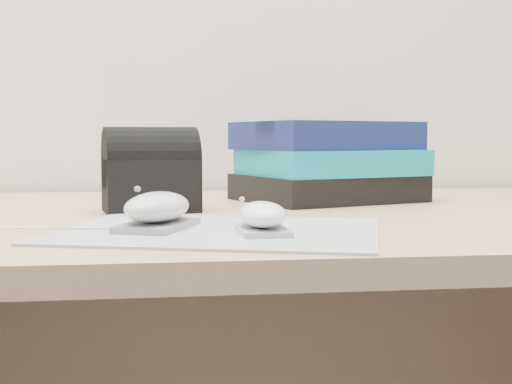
{
  "coord_description": "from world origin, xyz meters",
  "views": [
    {
      "loc": [
        -0.17,
        0.58,
        0.84
      ],
      "look_at": [
        -0.06,
        1.43,
        0.77
      ],
      "focal_mm": 50.0,
      "sensor_mm": 36.0,
      "label": 1
    }
  ],
  "objects": [
    {
      "name": "mousepad",
      "position": [
        -0.11,
        1.37,
        0.73
      ],
      "size": [
        0.42,
        0.37,
        0.0
      ],
      "primitive_type": "cube",
      "rotation": [
        0.0,
        0.0,
        -0.3
      ],
      "color": "gray",
      "rests_on": "desk"
    },
    {
      "name": "usb_cable",
      "position": [
        -0.32,
        1.4,
        0.73
      ],
      "size": [
        0.19,
        0.03,
        0.0
      ],
      "primitive_type": "cylinder",
      "rotation": [
        0.0,
        1.57,
        -0.14
      ],
      "color": "white",
      "rests_on": "mousepad"
    },
    {
      "name": "book_stack",
      "position": [
        0.11,
        1.73,
        0.79
      ],
      "size": [
        0.33,
        0.29,
        0.13
      ],
      "color": "black",
      "rests_on": "desk"
    },
    {
      "name": "desk",
      "position": [
        0.0,
        1.64,
        0.5
      ],
      "size": [
        1.6,
        0.8,
        0.73
      ],
      "color": "tan",
      "rests_on": "ground"
    },
    {
      "name": "pouch",
      "position": [
        -0.18,
        1.6,
        0.79
      ],
      "size": [
        0.14,
        0.11,
        0.12
      ],
      "color": "black",
      "rests_on": "desk"
    },
    {
      "name": "mouse_front",
      "position": [
        -0.06,
        1.33,
        0.75
      ],
      "size": [
        0.05,
        0.1,
        0.04
      ],
      "color": "#AAAAAD",
      "rests_on": "mousepad"
    },
    {
      "name": "mouse_rear",
      "position": [
        -0.17,
        1.39,
        0.75
      ],
      "size": [
        0.1,
        0.13,
        0.05
      ],
      "color": "gray",
      "rests_on": "mousepad"
    }
  ]
}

